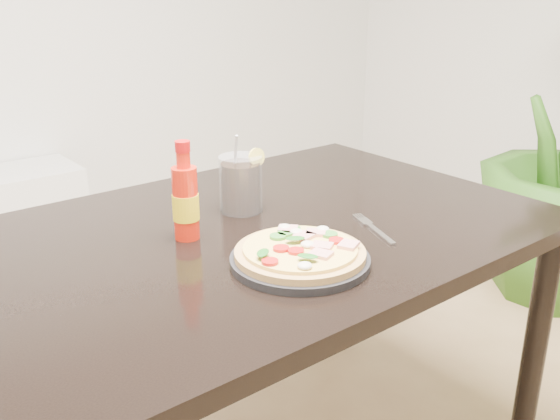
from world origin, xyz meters
TOP-DOWN VIEW (x-y plane):
  - dining_table at (-0.32, 0.39)m, footprint 1.40×0.90m
  - plate at (-0.34, 0.17)m, footprint 0.28×0.28m
  - pizza at (-0.34, 0.17)m, footprint 0.26×0.26m
  - hot_sauce_bottle at (-0.45, 0.43)m, footprint 0.07×0.07m
  - cola_cup at (-0.26, 0.49)m, footprint 0.11×0.10m
  - fork at (-0.09, 0.21)m, footprint 0.08×0.18m
  - plant_pot at (1.41, 0.47)m, footprint 0.28×0.28m

SIDE VIEW (x-z plane):
  - plant_pot at x=1.41m, z-range 0.00..0.22m
  - dining_table at x=-0.32m, z-range 0.29..1.04m
  - fork at x=-0.09m, z-range 0.75..0.76m
  - plate at x=-0.34m, z-range 0.75..0.77m
  - pizza at x=-0.34m, z-range 0.76..0.79m
  - cola_cup at x=-0.26m, z-range 0.72..0.91m
  - hot_sauce_bottle at x=-0.45m, z-range 0.73..0.94m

